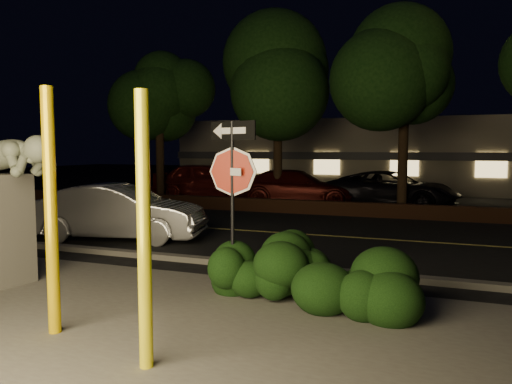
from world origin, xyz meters
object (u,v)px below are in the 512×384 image
Objects in this scene: yellow_pole_right at (144,232)px; signpost at (232,172)px; silver_sedan at (119,212)px; yellow_pole_left at (51,212)px; parked_car_dark at (391,189)px; parked_car_darkred at (297,188)px; parked_car_red at (206,180)px; sculpture at (3,194)px.

yellow_pole_right reaches higher than signpost.
signpost is 0.64× the size of silver_sedan.
yellow_pole_left reaches higher than parked_car_dark.
parked_car_red is at bearing 65.60° from parked_car_darkred.
parked_car_darkred is (4.89, -1.20, -0.12)m from parked_car_red.
yellow_pole_left is at bearing 174.05° from parked_car_darkred.
silver_sedan is at bearing 157.15° from parked_car_darkred.
silver_sedan is at bearing 110.79° from sculpture.
sculpture reaches higher than silver_sedan.
parked_car_dark reaches higher than silver_sedan.
parked_car_red reaches higher than parked_car_darkred.
yellow_pole_left is 1.21× the size of sculpture.
parked_car_red is at bearing 114.15° from sculpture.
parked_car_darkred is at bearing 95.26° from sculpture.
parked_car_red is 8.75m from parked_car_dark.
sculpture is 15.40m from parked_car_red.
parked_car_red is at bearing 1.87° from silver_sedan.
yellow_pole_left is 17.63m from parked_car_red.
parked_car_darkred is (1.30, 13.75, -0.88)m from sculpture.
yellow_pole_left is at bearing -179.52° from parked_car_dark.
silver_sedan is (-4.75, 3.38, -1.29)m from signpost.
sculpture is 0.59× the size of silver_sedan.
silver_sedan is 0.87× the size of parked_car_darkred.
parked_car_red is 5.03m from parked_car_darkred.
parked_car_dark is at bearing -104.52° from parked_car_red.
yellow_pole_right is 16.38m from parked_car_dark.
parked_car_red is (-7.57, 14.06, -1.16)m from signpost.
sculpture reaches higher than parked_car_red.
parked_car_darkred is (-1.23, 15.31, -0.85)m from yellow_pole_left.
sculpture reaches higher than parked_car_darkred.
sculpture is 0.51× the size of parked_car_darkred.
signpost is at bearing -138.35° from silver_sedan.
yellow_pole_left is at bearing -163.47° from silver_sedan.
signpost is (1.45, 2.46, 0.43)m from yellow_pole_left.
parked_car_darkred reaches higher than silver_sedan.
sculpture is (-3.99, -0.90, -0.41)m from signpost.
signpost is at bearing -175.10° from parked_car_dark.
yellow_pole_right is 4.69m from sculpture.
parked_car_red is (-7.81, 16.97, -0.66)m from yellow_pole_right.
parked_car_red is at bearing 114.73° from yellow_pole_right.
parked_car_darkred is (-2.69, 12.85, -1.28)m from signpost.
yellow_pole_left is at bearing 165.10° from yellow_pole_right.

